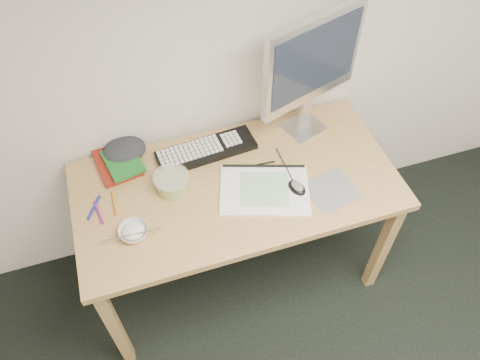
# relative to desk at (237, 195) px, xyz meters

# --- Properties ---
(desk) EXTENTS (1.40, 0.70, 0.75)m
(desk) POSITION_rel_desk_xyz_m (0.00, 0.00, 0.00)
(desk) COLOR tan
(desk) RESTS_ON ground
(mousepad) EXTENTS (0.23, 0.22, 0.00)m
(mousepad) POSITION_rel_desk_xyz_m (0.38, -0.16, 0.08)
(mousepad) COLOR gray
(mousepad) RESTS_ON desk
(sketchpad) EXTENTS (0.44, 0.38, 0.01)m
(sketchpad) POSITION_rel_desk_xyz_m (0.10, -0.08, 0.09)
(sketchpad) COLOR white
(sketchpad) RESTS_ON desk
(keyboard) EXTENTS (0.46, 0.18, 0.03)m
(keyboard) POSITION_rel_desk_xyz_m (-0.08, 0.22, 0.10)
(keyboard) COLOR black
(keyboard) RESTS_ON desk
(monitor) EXTENTS (0.50, 0.21, 0.59)m
(monitor) POSITION_rel_desk_xyz_m (0.41, 0.23, 0.45)
(monitor) COLOR silver
(monitor) RESTS_ON desk
(mouse) EXTENTS (0.08, 0.11, 0.03)m
(mouse) POSITION_rel_desk_xyz_m (0.23, -0.12, 0.11)
(mouse) COLOR black
(mouse) RESTS_ON sketchpad
(rice_bowl) EXTENTS (0.12, 0.12, 0.04)m
(rice_bowl) POSITION_rel_desk_xyz_m (-0.47, -0.12, 0.10)
(rice_bowl) COLOR silver
(rice_bowl) RESTS_ON desk
(chopsticks) EXTENTS (0.22, 0.03, 0.02)m
(chopsticks) POSITION_rel_desk_xyz_m (-0.47, -0.15, 0.12)
(chopsticks) COLOR #BDBDBF
(chopsticks) RESTS_ON rice_bowl
(fruit_tub) EXTENTS (0.20, 0.20, 0.08)m
(fruit_tub) POSITION_rel_desk_xyz_m (-0.27, 0.06, 0.12)
(fruit_tub) COLOR #F0D454
(fruit_tub) RESTS_ON desk
(book_red) EXTENTS (0.21, 0.25, 0.02)m
(book_red) POSITION_rel_desk_xyz_m (-0.47, 0.27, 0.09)
(book_red) COLOR maroon
(book_red) RESTS_ON desk
(book_green) EXTENTS (0.18, 0.22, 0.02)m
(book_green) POSITION_rel_desk_xyz_m (-0.45, 0.25, 0.11)
(book_green) COLOR #1A6A23
(book_green) RESTS_ON book_red
(cloth_lump) EXTENTS (0.19, 0.18, 0.07)m
(cloth_lump) POSITION_rel_desk_xyz_m (-0.43, 0.31, 0.12)
(cloth_lump) COLOR #272A2F
(cloth_lump) RESTS_ON desk
(pencil_pink) EXTENTS (0.16, 0.03, 0.01)m
(pencil_pink) POSITION_rel_desk_xyz_m (-0.03, 0.08, 0.09)
(pencil_pink) COLOR pink
(pencil_pink) RESTS_ON desk
(pencil_tan) EXTENTS (0.17, 0.06, 0.01)m
(pencil_tan) POSITION_rel_desk_xyz_m (-0.01, 0.08, 0.09)
(pencil_tan) COLOR tan
(pencil_tan) RESTS_ON desk
(pencil_black) EXTENTS (0.19, 0.02, 0.01)m
(pencil_black) POSITION_rel_desk_xyz_m (0.11, 0.07, 0.09)
(pencil_black) COLOR black
(pencil_black) RESTS_ON desk
(marker_blue) EXTENTS (0.07, 0.11, 0.01)m
(marker_blue) POSITION_rel_desk_xyz_m (-0.60, 0.06, 0.09)
(marker_blue) COLOR #1C2198
(marker_blue) RESTS_ON desk
(marker_orange) EXTENTS (0.01, 0.12, 0.01)m
(marker_orange) POSITION_rel_desk_xyz_m (-0.52, 0.05, 0.09)
(marker_orange) COLOR orange
(marker_orange) RESTS_ON desk
(marker_purple) EXTENTS (0.03, 0.12, 0.01)m
(marker_purple) POSITION_rel_desk_xyz_m (-0.59, 0.02, 0.09)
(marker_purple) COLOR #782383
(marker_purple) RESTS_ON desk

